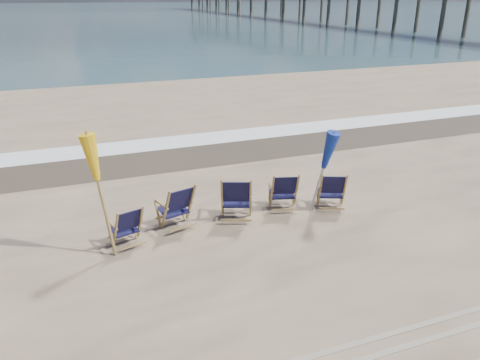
{
  "coord_description": "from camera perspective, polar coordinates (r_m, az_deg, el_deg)",
  "views": [
    {
      "loc": [
        -3.32,
        -6.61,
        4.69
      ],
      "look_at": [
        0.0,
        2.2,
        0.9
      ],
      "focal_mm": 35.0,
      "sensor_mm": 36.0,
      "label": 1
    }
  ],
  "objects": [
    {
      "name": "surf_foam",
      "position": [
        15.98,
        -7.76,
        4.67
      ],
      "size": [
        200.0,
        1.4,
        0.01
      ],
      "primitive_type": "cube",
      "color": "silver",
      "rests_on": "ground"
    },
    {
      "name": "ocean",
      "position": [
        134.73,
        -20.32,
        18.67
      ],
      "size": [
        400.0,
        400.0,
        0.0
      ],
      "primitive_type": "plane",
      "color": "#39575F",
      "rests_on": "ground"
    },
    {
      "name": "beach_chair_3",
      "position": [
        10.67,
        6.89,
        -1.4
      ],
      "size": [
        0.81,
        0.86,
        0.99
      ],
      "primitive_type": null,
      "rotation": [
        0.0,
        0.0,
        2.86
      ],
      "color": "black",
      "rests_on": "ground"
    },
    {
      "name": "wet_sand_strip",
      "position": [
        14.59,
        -6.39,
        3.04
      ],
      "size": [
        200.0,
        2.6,
        0.0
      ],
      "primitive_type": "cube",
      "color": "#42362A",
      "rests_on": "ground"
    },
    {
      "name": "umbrella_yellow",
      "position": [
        8.67,
        -16.89,
        1.86
      ],
      "size": [
        0.3,
        0.3,
        2.39
      ],
      "color": "#9F7F47",
      "rests_on": "ground"
    },
    {
      "name": "beach_chair_4",
      "position": [
        10.89,
        12.6,
        -1.34
      ],
      "size": [
        0.85,
        0.89,
        0.97
      ],
      "primitive_type": null,
      "rotation": [
        0.0,
        0.0,
        2.73
      ],
      "color": "black",
      "rests_on": "ground"
    },
    {
      "name": "beach_chair_2",
      "position": [
        10.07,
        1.29,
        -2.36
      ],
      "size": [
        0.94,
        0.99,
        1.1
      ],
      "primitive_type": null,
      "rotation": [
        0.0,
        0.0,
        2.78
      ],
      "color": "black",
      "rests_on": "ground"
    },
    {
      "name": "umbrella_blue",
      "position": [
        10.3,
        10.02,
        3.39
      ],
      "size": [
        0.3,
        0.3,
        1.99
      ],
      "color": "#A5A5AD",
      "rests_on": "ground"
    },
    {
      "name": "beach_chair_1",
      "position": [
        9.97,
        -5.97,
        -2.91
      ],
      "size": [
        0.84,
        0.9,
        1.05
      ],
      "primitive_type": null,
      "rotation": [
        0.0,
        0.0,
        3.4
      ],
      "color": "black",
      "rests_on": "ground"
    },
    {
      "name": "beach_chair_0",
      "position": [
        9.46,
        -12.02,
        -5.21
      ],
      "size": [
        0.74,
        0.79,
        0.91
      ],
      "primitive_type": null,
      "rotation": [
        0.0,
        0.0,
        3.42
      ],
      "color": "black",
      "rests_on": "ground"
    }
  ]
}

